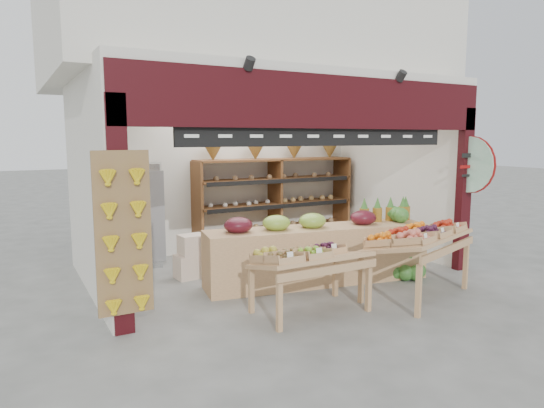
{
  "coord_description": "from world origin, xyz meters",
  "views": [
    {
      "loc": [
        -3.82,
        -6.42,
        2.18
      ],
      "look_at": [
        -0.37,
        -0.2,
        1.2
      ],
      "focal_mm": 32.0,
      "sensor_mm": 36.0,
      "label": 1
    }
  ],
  "objects_px": {
    "cardboard_stack": "(203,259)",
    "watermelon_pile": "(404,267)",
    "display_table_left": "(303,258)",
    "mid_counter": "(317,252)",
    "back_shelving": "(275,187)",
    "display_table_right": "(417,237)",
    "refrigerator": "(142,214)"
  },
  "relations": [
    {
      "from": "back_shelving",
      "to": "display_table_right",
      "type": "distance_m",
      "value": 3.64
    },
    {
      "from": "display_table_right",
      "to": "watermelon_pile",
      "type": "relative_size",
      "value": 3.0
    },
    {
      "from": "cardboard_stack",
      "to": "display_table_right",
      "type": "distance_m",
      "value": 3.31
    },
    {
      "from": "display_table_right",
      "to": "refrigerator",
      "type": "bearing_deg",
      "value": 128.99
    },
    {
      "from": "display_table_left",
      "to": "watermelon_pile",
      "type": "relative_size",
      "value": 2.33
    },
    {
      "from": "back_shelving",
      "to": "watermelon_pile",
      "type": "xyz_separation_m",
      "value": [
        0.67,
        -2.91,
        -1.03
      ]
    },
    {
      "from": "watermelon_pile",
      "to": "mid_counter",
      "type": "bearing_deg",
      "value": 160.51
    },
    {
      "from": "display_table_right",
      "to": "watermelon_pile",
      "type": "bearing_deg",
      "value": 56.11
    },
    {
      "from": "display_table_right",
      "to": "watermelon_pile",
      "type": "xyz_separation_m",
      "value": [
        0.47,
        0.7,
        -0.64
      ]
    },
    {
      "from": "cardboard_stack",
      "to": "display_table_right",
      "type": "height_order",
      "value": "display_table_right"
    },
    {
      "from": "back_shelving",
      "to": "refrigerator",
      "type": "bearing_deg",
      "value": -178.56
    },
    {
      "from": "refrigerator",
      "to": "display_table_right",
      "type": "bearing_deg",
      "value": -32.64
    },
    {
      "from": "display_table_left",
      "to": "watermelon_pile",
      "type": "xyz_separation_m",
      "value": [
        2.21,
        0.51,
        -0.53
      ]
    },
    {
      "from": "watermelon_pile",
      "to": "back_shelving",
      "type": "bearing_deg",
      "value": 102.99
    },
    {
      "from": "cardboard_stack",
      "to": "watermelon_pile",
      "type": "height_order",
      "value": "cardboard_stack"
    },
    {
      "from": "back_shelving",
      "to": "watermelon_pile",
      "type": "height_order",
      "value": "back_shelving"
    },
    {
      "from": "mid_counter",
      "to": "display_table_right",
      "type": "bearing_deg",
      "value": -54.1
    },
    {
      "from": "cardboard_stack",
      "to": "display_table_left",
      "type": "bearing_deg",
      "value": -77.97
    },
    {
      "from": "display_table_right",
      "to": "mid_counter",
      "type": "bearing_deg",
      "value": 125.9
    },
    {
      "from": "back_shelving",
      "to": "mid_counter",
      "type": "relative_size",
      "value": 0.96
    },
    {
      "from": "refrigerator",
      "to": "display_table_right",
      "type": "xyz_separation_m",
      "value": [
        2.87,
        -3.55,
        -0.05
      ]
    },
    {
      "from": "cardboard_stack",
      "to": "watermelon_pile",
      "type": "relative_size",
      "value": 1.63
    },
    {
      "from": "back_shelving",
      "to": "display_table_right",
      "type": "xyz_separation_m",
      "value": [
        0.2,
        -3.62,
        -0.38
      ]
    },
    {
      "from": "refrigerator",
      "to": "display_table_right",
      "type": "height_order",
      "value": "refrigerator"
    },
    {
      "from": "back_shelving",
      "to": "watermelon_pile",
      "type": "distance_m",
      "value": 3.16
    },
    {
      "from": "mid_counter",
      "to": "display_table_right",
      "type": "distance_m",
      "value": 1.49
    },
    {
      "from": "refrigerator",
      "to": "display_table_left",
      "type": "xyz_separation_m",
      "value": [
        1.14,
        -3.36,
        -0.17
      ]
    },
    {
      "from": "display_table_left",
      "to": "watermelon_pile",
      "type": "distance_m",
      "value": 2.33
    },
    {
      "from": "back_shelving",
      "to": "display_table_left",
      "type": "distance_m",
      "value": 3.79
    },
    {
      "from": "display_table_left",
      "to": "display_table_right",
      "type": "relative_size",
      "value": 0.78
    },
    {
      "from": "back_shelving",
      "to": "cardboard_stack",
      "type": "bearing_deg",
      "value": -148.62
    },
    {
      "from": "refrigerator",
      "to": "cardboard_stack",
      "type": "relative_size",
      "value": 1.74
    }
  ]
}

